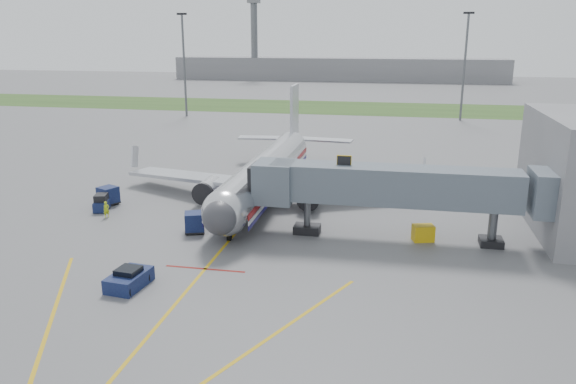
% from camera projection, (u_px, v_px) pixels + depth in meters
% --- Properties ---
extents(ground, '(400.00, 400.00, 0.00)m').
position_uv_depth(ground, '(222.00, 249.00, 44.39)').
color(ground, '#565659').
rests_on(ground, ground).
extents(grass_strip, '(300.00, 25.00, 0.01)m').
position_uv_depth(grass_strip, '(341.00, 108.00, 129.34)').
color(grass_strip, '#2D4C1E').
rests_on(grass_strip, ground).
extents(apron_markings, '(21.52, 50.00, 0.01)m').
position_uv_depth(apron_markings, '(188.00, 289.00, 37.41)').
color(apron_markings, gold).
rests_on(apron_markings, ground).
extents(airliner, '(32.10, 35.67, 10.25)m').
position_uv_depth(airliner, '(266.00, 172.00, 58.06)').
color(airliner, silver).
rests_on(airliner, ground).
extents(jet_bridge, '(25.30, 4.00, 6.90)m').
position_uv_depth(jet_bridge, '(391.00, 187.00, 45.48)').
color(jet_bridge, slate).
rests_on(jet_bridge, ground).
extents(light_mast_left, '(2.00, 0.44, 20.40)m').
position_uv_depth(light_mast_left, '(184.00, 63.00, 113.16)').
color(light_mast_left, '#595B60').
rests_on(light_mast_left, ground).
extents(light_mast_right, '(2.00, 0.44, 20.40)m').
position_uv_depth(light_mast_right, '(465.00, 64.00, 107.55)').
color(light_mast_right, '#595B60').
rests_on(light_mast_right, ground).
extents(distant_terminal, '(120.00, 14.00, 8.00)m').
position_uv_depth(distant_terminal, '(337.00, 69.00, 205.64)').
color(distant_terminal, slate).
rests_on(distant_terminal, ground).
extents(control_tower, '(4.00, 4.00, 30.00)m').
position_uv_depth(control_tower, '(254.00, 31.00, 202.93)').
color(control_tower, '#595B60').
rests_on(control_tower, ground).
extents(pushback_tug, '(2.35, 3.46, 1.36)m').
position_uv_depth(pushback_tug, '(129.00, 279.00, 37.61)').
color(pushback_tug, '#0E0D3B').
rests_on(pushback_tug, ground).
extents(baggage_tug, '(1.77, 2.53, 1.61)m').
position_uv_depth(baggage_tug, '(102.00, 203.00, 53.93)').
color(baggage_tug, '#0E0D3B').
rests_on(baggage_tug, ground).
extents(baggage_cart_a, '(2.23, 2.23, 1.82)m').
position_uv_depth(baggage_cart_a, '(108.00, 196.00, 55.69)').
color(baggage_cart_a, '#0E0D3B').
rests_on(baggage_cart_a, ground).
extents(baggage_cart_b, '(2.11, 2.11, 1.77)m').
position_uv_depth(baggage_cart_b, '(194.00, 222.00, 47.85)').
color(baggage_cart_b, '#0E0D3B').
rests_on(baggage_cart_b, ground).
extents(baggage_cart_c, '(1.63, 1.63, 1.51)m').
position_uv_depth(baggage_cart_c, '(245.00, 182.00, 61.51)').
color(baggage_cart_c, '#0E0D3B').
rests_on(baggage_cart_c, ground).
extents(belt_loader, '(2.01, 5.05, 2.41)m').
position_uv_depth(belt_loader, '(224.00, 208.00, 52.73)').
color(belt_loader, '#0E0D3B').
rests_on(belt_loader, ground).
extents(ground_power_cart, '(1.92, 1.53, 1.34)m').
position_uv_depth(ground_power_cart, '(423.00, 233.00, 46.00)').
color(ground_power_cart, gold).
rests_on(ground_power_cart, ground).
extents(ramp_worker, '(0.64, 0.66, 1.53)m').
position_uv_depth(ramp_worker, '(106.00, 209.00, 51.82)').
color(ramp_worker, '#B0C917').
rests_on(ramp_worker, ground).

